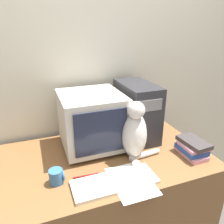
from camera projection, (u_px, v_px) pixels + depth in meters
The scene contains 10 objects.
wall_back at pixel (83, 67), 1.61m from camera, with size 7.00×0.05×2.50m.
desk at pixel (104, 202), 1.54m from camera, with size 1.34×0.77×0.76m.
crt_monitor at pixel (92, 120), 1.45m from camera, with size 0.40×0.42×0.37m.
computer_tower at pixel (136, 111), 1.57m from camera, with size 0.21×0.40×0.41m.
keyboard at pixel (115, 182), 1.16m from camera, with size 0.45×0.17×0.02m.
cat at pixel (135, 134), 1.34m from camera, with size 0.27×0.27×0.39m.
book_stack at pixel (192, 148), 1.39m from camera, with size 0.16×0.21×0.11m.
pen at pixel (86, 175), 1.21m from camera, with size 0.15×0.02×0.01m.
paper_sheet at pixel (131, 181), 1.18m from camera, with size 0.21×0.30×0.00m.
mug at pixel (57, 176), 1.15m from camera, with size 0.08×0.07×0.08m.
Camera 1 is at (-0.37, -0.74, 1.55)m, focal length 35.00 mm.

